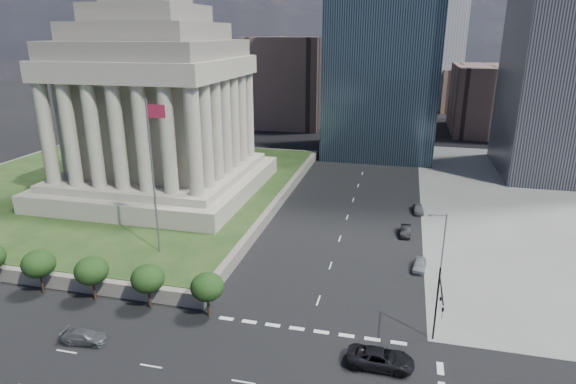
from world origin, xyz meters
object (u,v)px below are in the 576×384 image
(war_memorial, at_px, (154,81))
(suv_grey, at_px, (85,337))
(street_lamp_north, at_px, (441,249))
(parked_sedan_far, at_px, (418,209))
(pickup_truck, at_px, (381,359))
(parked_sedan_mid, at_px, (406,231))
(traffic_signal_ne, at_px, (439,303))
(flagpole, at_px, (153,170))
(parked_sedan_near, at_px, (419,265))

(war_memorial, height_order, suv_grey, war_memorial)
(street_lamp_north, distance_m, parked_sedan_far, 27.66)
(street_lamp_north, bearing_deg, pickup_truck, -110.90)
(pickup_truck, bearing_deg, parked_sedan_mid, -3.75)
(parked_sedan_mid, bearing_deg, traffic_signal_ne, -84.10)
(street_lamp_north, xyz_separation_m, suv_grey, (-34.44, -18.28, -4.99))
(flagpole, height_order, parked_sedan_far, flagpole)
(war_memorial, height_order, traffic_signal_ne, war_memorial)
(traffic_signal_ne, distance_m, parked_sedan_far, 38.74)
(flagpole, distance_m, traffic_signal_ne, 36.69)
(parked_sedan_near, bearing_deg, parked_sedan_far, 95.61)
(pickup_truck, height_order, parked_sedan_near, pickup_truck)
(street_lamp_north, relative_size, pickup_truck, 1.63)
(traffic_signal_ne, height_order, pickup_truck, traffic_signal_ne)
(suv_grey, distance_m, parked_sedan_near, 40.35)
(flagpole, xyz_separation_m, pickup_truck, (29.43, -14.00, -12.26))
(war_memorial, distance_m, flagpole, 28.16)
(pickup_truck, bearing_deg, parked_sedan_near, -10.71)
(flagpole, relative_size, traffic_signal_ne, 2.50)
(parked_sedan_mid, height_order, parked_sedan_far, parked_sedan_far)
(parked_sedan_far, bearing_deg, traffic_signal_ne, -92.65)
(street_lamp_north, bearing_deg, war_memorial, 154.08)
(war_memorial, bearing_deg, flagpole, -63.11)
(traffic_signal_ne, bearing_deg, parked_sedan_near, 93.76)
(flagpole, bearing_deg, traffic_signal_ne, -16.71)
(suv_grey, xyz_separation_m, parked_sedan_near, (32.50, 23.91, 0.02))
(parked_sedan_mid, bearing_deg, parked_sedan_near, -80.58)
(war_memorial, height_order, flagpole, war_memorial)
(traffic_signal_ne, bearing_deg, parked_sedan_far, 91.49)
(street_lamp_north, distance_m, parked_sedan_near, 7.76)
(flagpole, bearing_deg, suv_grey, -87.63)
(suv_grey, bearing_deg, parked_sedan_mid, -47.21)
(flagpole, distance_m, street_lamp_north, 35.95)
(war_memorial, height_order, street_lamp_north, war_memorial)
(war_memorial, distance_m, traffic_signal_ne, 60.00)
(war_memorial, relative_size, traffic_signal_ne, 4.88)
(suv_grey, xyz_separation_m, parked_sedan_far, (32.61, 45.43, 0.04))
(suv_grey, bearing_deg, pickup_truck, -89.51)
(traffic_signal_ne, height_order, parked_sedan_mid, traffic_signal_ne)
(traffic_signal_ne, height_order, street_lamp_north, street_lamp_north)
(war_memorial, height_order, parked_sedan_near, war_memorial)
(traffic_signal_ne, xyz_separation_m, suv_grey, (-33.61, -6.97, -4.58))
(traffic_signal_ne, bearing_deg, parked_sedan_mid, 96.10)
(war_memorial, distance_m, street_lamp_north, 54.92)
(street_lamp_north, bearing_deg, parked_sedan_mid, 102.88)
(parked_sedan_near, bearing_deg, pickup_truck, -94.49)
(war_memorial, xyz_separation_m, street_lamp_north, (47.33, -23.00, -15.74))
(war_memorial, distance_m, suv_grey, 47.96)
(parked_sedan_near, relative_size, parked_sedan_far, 0.97)
(traffic_signal_ne, relative_size, parked_sedan_near, 1.98)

